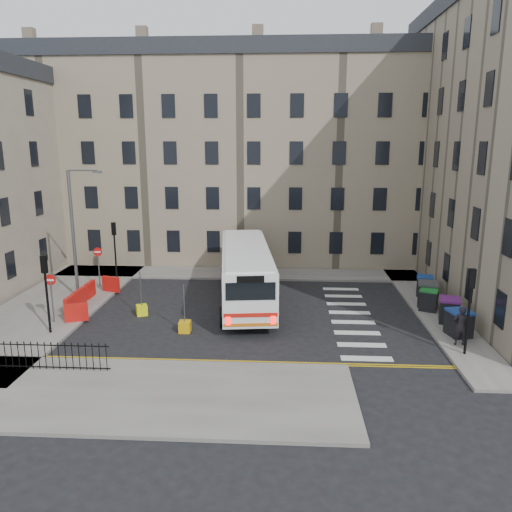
# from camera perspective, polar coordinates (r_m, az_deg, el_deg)

# --- Properties ---
(ground) EXTENTS (120.00, 120.00, 0.00)m
(ground) POSITION_cam_1_polar(r_m,az_deg,el_deg) (29.44, 2.94, -6.59)
(ground) COLOR black
(ground) RESTS_ON ground
(pavement_north) EXTENTS (36.00, 3.20, 0.15)m
(pavement_north) POSITION_cam_1_polar(r_m,az_deg,el_deg) (38.12, -6.02, -1.95)
(pavement_north) COLOR slate
(pavement_north) RESTS_ON ground
(pavement_east) EXTENTS (2.40, 26.00, 0.15)m
(pavement_east) POSITION_cam_1_polar(r_m,az_deg,el_deg) (34.39, 18.21, -4.21)
(pavement_east) COLOR slate
(pavement_east) RESTS_ON ground
(pavement_west) EXTENTS (6.00, 22.00, 0.15)m
(pavement_west) POSITION_cam_1_polar(r_m,az_deg,el_deg) (33.47, -21.87, -4.97)
(pavement_west) COLOR slate
(pavement_west) RESTS_ON ground
(pavement_sw) EXTENTS (20.00, 6.00, 0.15)m
(pavement_sw) POSITION_cam_1_polar(r_m,az_deg,el_deg) (21.46, -16.97, -14.74)
(pavement_sw) COLOR slate
(pavement_sw) RESTS_ON ground
(terrace_north) EXTENTS (38.30, 10.80, 17.20)m
(terrace_north) POSITION_cam_1_polar(r_m,az_deg,el_deg) (43.84, -6.14, 11.30)
(terrace_north) COLOR gray
(terrace_north) RESTS_ON ground
(traffic_light_east) EXTENTS (0.28, 0.22, 4.10)m
(traffic_light_east) POSITION_cam_1_polar(r_m,az_deg,el_deg) (24.82, 23.26, -4.45)
(traffic_light_east) COLOR black
(traffic_light_east) RESTS_ON pavement_east
(traffic_light_nw) EXTENTS (0.28, 0.22, 4.10)m
(traffic_light_nw) POSITION_cam_1_polar(r_m,az_deg,el_deg) (36.98, -15.87, 1.60)
(traffic_light_nw) COLOR black
(traffic_light_nw) RESTS_ON pavement_west
(traffic_light_sw) EXTENTS (0.28, 0.22, 4.10)m
(traffic_light_sw) POSITION_cam_1_polar(r_m,az_deg,el_deg) (27.54, -22.91, -2.76)
(traffic_light_sw) COLOR black
(traffic_light_sw) RESTS_ON pavement_west
(streetlamp) EXTENTS (0.50, 0.22, 8.14)m
(streetlamp) POSITION_cam_1_polar(r_m,az_deg,el_deg) (32.96, -20.19, 2.54)
(streetlamp) COLOR #595B5E
(streetlamp) RESTS_ON pavement_west
(no_entry_north) EXTENTS (0.60, 0.08, 3.00)m
(no_entry_north) POSITION_cam_1_polar(r_m,az_deg,el_deg) (35.47, -17.59, -0.30)
(no_entry_north) COLOR #595B5E
(no_entry_north) RESTS_ON pavement_west
(no_entry_south) EXTENTS (0.60, 0.08, 3.00)m
(no_entry_south) POSITION_cam_1_polar(r_m,az_deg,el_deg) (29.26, -22.38, -3.44)
(no_entry_south) COLOR #595B5E
(no_entry_south) RESTS_ON pavement_west
(roadworks_barriers) EXTENTS (1.66, 6.26, 1.00)m
(roadworks_barriers) POSITION_cam_1_polar(r_m,az_deg,el_deg) (32.01, -18.81, -4.44)
(roadworks_barriers) COLOR red
(roadworks_barriers) RESTS_ON pavement_west
(iron_railings) EXTENTS (7.80, 0.04, 1.20)m
(iron_railings) POSITION_cam_1_polar(r_m,az_deg,el_deg) (24.36, -25.18, -10.27)
(iron_railings) COLOR black
(iron_railings) RESTS_ON pavement_sw
(bus) EXTENTS (4.32, 12.81, 3.42)m
(bus) POSITION_cam_1_polar(r_m,az_deg,el_deg) (31.08, -1.18, -1.71)
(bus) COLOR white
(bus) RESTS_ON ground
(wheelie_bin_a) EXTENTS (1.31, 1.43, 1.34)m
(wheelie_bin_a) POSITION_cam_1_polar(r_m,az_deg,el_deg) (27.64, 22.17, -7.08)
(wheelie_bin_a) COLOR black
(wheelie_bin_a) RESTS_ON pavement_east
(wheelie_bin_b) EXTENTS (1.36, 1.47, 1.36)m
(wheelie_bin_b) POSITION_cam_1_polar(r_m,az_deg,el_deg) (29.41, 21.22, -5.79)
(wheelie_bin_b) COLOR black
(wheelie_bin_b) RESTS_ON pavement_east
(wheelie_bin_c) EXTENTS (1.38, 1.46, 1.28)m
(wheelie_bin_c) POSITION_cam_1_polar(r_m,az_deg,el_deg) (31.14, 19.15, -4.67)
(wheelie_bin_c) COLOR black
(wheelie_bin_c) RESTS_ON pavement_east
(wheelie_bin_d) EXTENTS (1.43, 1.56, 1.45)m
(wheelie_bin_d) POSITION_cam_1_polar(r_m,az_deg,el_deg) (31.88, 19.01, -4.09)
(wheelie_bin_d) COLOR black
(wheelie_bin_d) RESTS_ON pavement_east
(wheelie_bin_e) EXTENTS (1.25, 1.35, 1.26)m
(wheelie_bin_e) POSITION_cam_1_polar(r_m,az_deg,el_deg) (33.93, 18.69, -3.22)
(wheelie_bin_e) COLOR black
(wheelie_bin_e) RESTS_ON pavement_east
(pedestrian) EXTENTS (0.72, 0.47, 1.96)m
(pedestrian) POSITION_cam_1_polar(r_m,az_deg,el_deg) (26.35, 22.33, -7.38)
(pedestrian) COLOR black
(pedestrian) RESTS_ON pavement_east
(bollard_yellow) EXTENTS (0.79, 0.79, 0.60)m
(bollard_yellow) POSITION_cam_1_polar(r_m,az_deg,el_deg) (29.82, -12.92, -6.04)
(bollard_yellow) COLOR #E7EC0D
(bollard_yellow) RESTS_ON ground
(bollard_chevron) EXTENTS (0.61, 0.61, 0.60)m
(bollard_chevron) POSITION_cam_1_polar(r_m,az_deg,el_deg) (26.85, -8.13, -8.00)
(bollard_chevron) COLOR gold
(bollard_chevron) RESTS_ON ground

